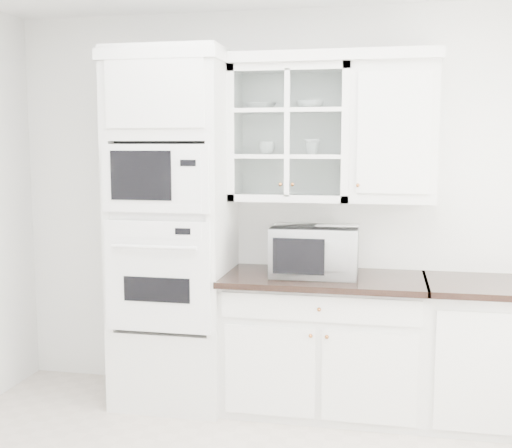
# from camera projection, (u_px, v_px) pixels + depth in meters

# --- Properties ---
(room_shell) EXTENTS (4.00, 3.50, 2.70)m
(room_shell) POSITION_uv_depth(u_px,v_px,m) (251.00, 144.00, 3.19)
(room_shell) COLOR white
(room_shell) RESTS_ON ground
(oven_column) EXTENTS (0.76, 0.68, 2.40)m
(oven_column) POSITION_uv_depth(u_px,v_px,m) (173.00, 230.00, 4.37)
(oven_column) COLOR white
(oven_column) RESTS_ON ground
(base_cabinet_run) EXTENTS (1.32, 0.67, 0.92)m
(base_cabinet_run) POSITION_uv_depth(u_px,v_px,m) (323.00, 342.00, 4.29)
(base_cabinet_run) COLOR white
(base_cabinet_run) RESTS_ON ground
(extra_base_cabinet) EXTENTS (0.72, 0.67, 0.92)m
(extra_base_cabinet) POSITION_uv_depth(u_px,v_px,m) (480.00, 352.00, 4.09)
(extra_base_cabinet) COLOR white
(extra_base_cabinet) RESTS_ON ground
(upper_cabinet_glass) EXTENTS (0.80, 0.33, 0.90)m
(upper_cabinet_glass) POSITION_uv_depth(u_px,v_px,m) (291.00, 134.00, 4.30)
(upper_cabinet_glass) COLOR white
(upper_cabinet_glass) RESTS_ON room_shell
(upper_cabinet_solid) EXTENTS (0.55, 0.33, 0.90)m
(upper_cabinet_solid) POSITION_uv_depth(u_px,v_px,m) (393.00, 133.00, 4.17)
(upper_cabinet_solid) COLOR white
(upper_cabinet_solid) RESTS_ON room_shell
(crown_molding) EXTENTS (2.14, 0.38, 0.07)m
(crown_molding) POSITION_uv_depth(u_px,v_px,m) (275.00, 60.00, 4.24)
(crown_molding) COLOR white
(crown_molding) RESTS_ON room_shell
(countertop_microwave) EXTENTS (0.57, 0.48, 0.33)m
(countertop_microwave) POSITION_uv_depth(u_px,v_px,m) (315.00, 251.00, 4.22)
(countertop_microwave) COLOR white
(countertop_microwave) RESTS_ON base_cabinet_run
(bowl_a) EXTENTS (0.23, 0.23, 0.05)m
(bowl_a) POSITION_uv_depth(u_px,v_px,m) (261.00, 106.00, 4.31)
(bowl_a) COLOR white
(bowl_a) RESTS_ON upper_cabinet_glass
(bowl_b) EXTENTS (0.19, 0.19, 0.06)m
(bowl_b) POSITION_uv_depth(u_px,v_px,m) (310.00, 105.00, 4.24)
(bowl_b) COLOR white
(bowl_b) RESTS_ON upper_cabinet_glass
(cup_a) EXTENTS (0.13, 0.13, 0.09)m
(cup_a) POSITION_uv_depth(u_px,v_px,m) (267.00, 148.00, 4.34)
(cup_a) COLOR white
(cup_a) RESTS_ON upper_cabinet_glass
(cup_b) EXTENTS (0.12, 0.12, 0.10)m
(cup_b) POSITION_uv_depth(u_px,v_px,m) (312.00, 147.00, 4.27)
(cup_b) COLOR white
(cup_b) RESTS_ON upper_cabinet_glass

